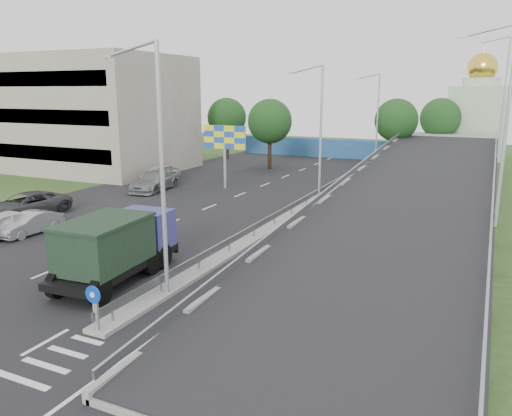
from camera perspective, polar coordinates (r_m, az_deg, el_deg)
The scene contains 23 objects.
ground at distance 17.66m, azimuth -22.64°, elevation -16.22°, with size 160.00×160.00×0.00m, color #2D4C1E.
road_surface at distance 34.51m, azimuth -1.17°, elevation -0.84°, with size 26.00×90.00×0.04m, color black.
parking_strip at distance 41.81m, azimuth -17.35°, elevation 1.05°, with size 8.00×90.00×0.05m, color black.
median at distance 36.94m, azimuth 5.77°, elevation 0.20°, with size 1.00×44.00×0.20m, color gray.
overpass_ramp at distance 34.90m, azimuth 17.51°, elevation 1.65°, with size 10.00×50.00×3.50m.
median_guardrail at distance 36.80m, azimuth 5.79°, elevation 1.18°, with size 0.09×44.00×0.71m.
sign_bollard at distance 18.54m, azimuth -17.90°, elevation -10.81°, with size 0.64×0.23×1.67m.
lamp_post_near at distance 20.03m, azimuth -11.18°, elevation 5.59°, with size 2.74×0.18×10.08m.
lamp_post_mid at distance 37.95m, azimuth 7.15°, elevation 9.23°, with size 2.74×0.18×10.08m.
lamp_post_far at distance 57.26m, azimuth 13.55°, elevation 10.28°, with size 2.74×0.18×10.08m.
beige_building at distance 59.37m, azimuth -20.02°, elevation 10.14°, with size 24.00×14.00×12.00m, color gray.
blue_wall at distance 64.39m, azimuth 10.85°, elevation 6.58°, with size 30.00×0.50×2.40m, color #235483.
church at distance 70.07m, azimuth 24.01°, elevation 9.59°, with size 7.00×7.00×13.80m.
billboard at distance 43.56m, azimuth -3.61°, elevation 7.67°, with size 4.00×0.24×5.50m.
tree_left_mid at distance 54.66m, azimuth 1.59°, elevation 9.85°, with size 4.80×4.80×7.60m.
tree_median_far at distance 58.90m, azimuth 15.75°, elevation 9.62°, with size 4.80×4.80×7.60m.
tree_left_far at distance 62.67m, azimuth -3.36°, elevation 10.27°, with size 4.80×4.80×7.60m.
tree_ramp_far at distance 65.32m, azimuth 20.32°, elevation 9.60°, with size 4.80×4.80×7.60m.
dump_truck at distance 23.32m, azimuth -15.62°, elevation -4.02°, with size 3.01×6.98×3.01m.
parked_car_b at distance 32.74m, azimuth -24.43°, elevation -1.62°, with size 1.41×4.04×1.33m, color gray.
parked_car_c at distance 37.42m, azimuth -24.79°, elevation 0.32°, with size 2.72×5.89×1.64m, color #35353A.
parked_car_d at distance 43.81m, azimuth -11.53°, elevation 3.03°, with size 2.33×5.74×1.66m, color gray.
parked_car_e at distance 47.86m, azimuth -10.92°, elevation 3.92°, with size 2.00×4.98×1.70m, color #B1B1AD.
Camera 1 is at (11.92, -9.97, 8.38)m, focal length 35.00 mm.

